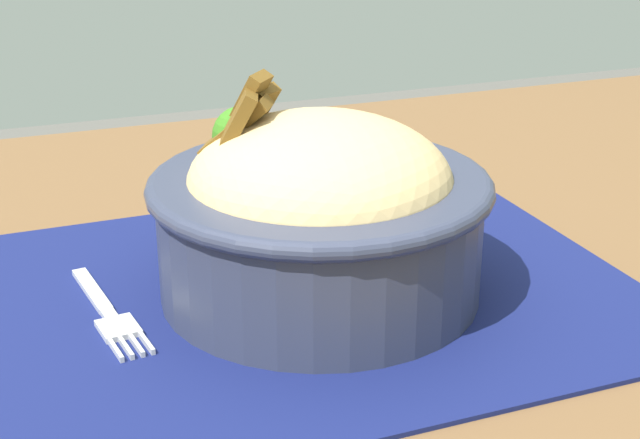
% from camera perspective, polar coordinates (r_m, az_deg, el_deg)
% --- Properties ---
extents(table, '(1.36, 0.77, 0.74)m').
position_cam_1_polar(table, '(0.67, -4.74, -9.00)').
color(table, brown).
rests_on(table, ground_plane).
extents(placemat, '(0.46, 0.34, 0.00)m').
position_cam_1_polar(placemat, '(0.61, -2.71, -4.62)').
color(placemat, '#11194C').
rests_on(placemat, table).
extents(bowl, '(0.21, 0.21, 0.14)m').
position_cam_1_polar(bowl, '(0.59, -0.07, 0.56)').
color(bowl, '#2D3347').
rests_on(bowl, placemat).
extents(fork, '(0.03, 0.13, 0.00)m').
position_cam_1_polar(fork, '(0.60, -12.43, -5.52)').
color(fork, '#BBBBBB').
rests_on(fork, placemat).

